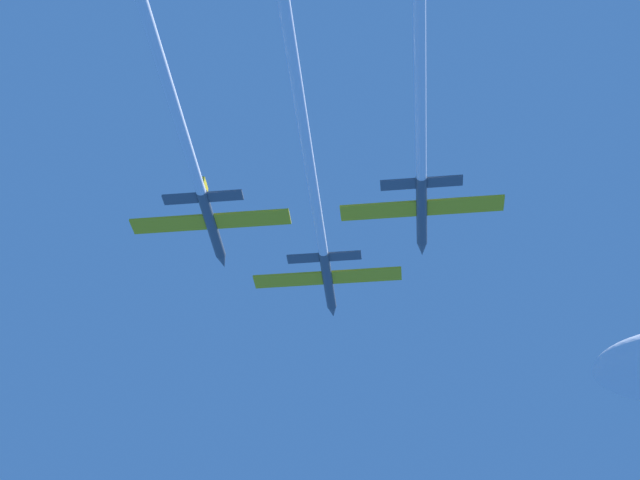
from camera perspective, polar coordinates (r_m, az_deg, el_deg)
jet_lead at (r=101.78m, az=-0.21°, el=1.98°), size 19.66×54.39×3.26m
jet_left_wing at (r=95.52m, az=-8.88°, el=6.00°), size 19.66×51.45×3.26m
jet_right_wing at (r=94.93m, az=6.83°, el=6.34°), size 19.66×47.29×3.26m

